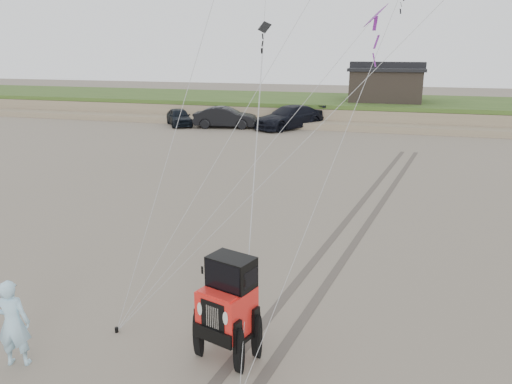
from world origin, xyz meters
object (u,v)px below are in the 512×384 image
truck_a (179,117)px  man (13,323)px  truck_b (225,117)px  jeep (227,319)px  truck_c (289,117)px  cabin (386,83)px

truck_a → man: 32.70m
truck_b → jeep: jeep is taller
truck_b → truck_c: truck_c is taller
truck_b → jeep: (10.42, -29.50, 0.05)m
cabin → truck_a: cabin is taller
cabin → truck_b: cabin is taller
cabin → truck_c: bearing=-135.8°
cabin → jeep: size_ratio=1.35×
jeep → cabin: bearing=105.3°
truck_c → jeep: bearing=-45.4°
jeep → truck_b: bearing=127.4°
cabin → truck_b: size_ratio=1.26×
truck_b → jeep: 31.29m
truck_a → truck_c: (9.15, 0.98, 0.19)m
truck_c → cabin: bearing=78.8°
jeep → man: man is taller
cabin → truck_c: (-7.13, -6.94, -2.33)m
jeep → man: bearing=-142.9°
truck_b → jeep: size_ratio=1.07×
truck_b → man: 31.55m
truck_a → jeep: 32.95m
truck_b → man: man is taller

